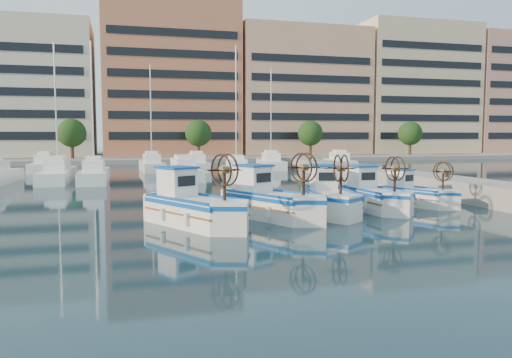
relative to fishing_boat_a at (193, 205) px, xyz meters
name	(u,v)px	position (x,y,z in m)	size (l,w,h in m)	color
ground	(282,220)	(4.13, 0.41, -0.87)	(300.00, 300.00, 0.00)	#193642
quay	(428,183)	(17.13, 8.41, -0.27)	(3.00, 60.00, 1.20)	gray
waterfront	(218,94)	(13.36, 65.45, 10.23)	(180.00, 40.00, 25.60)	gray
yacht_marina	(164,170)	(0.90, 27.96, -0.34)	(38.16, 23.57, 11.50)	white
fishing_boat_a	(193,205)	(0.00, 0.00, 0.00)	(4.06, 5.20, 3.14)	white
fishing_boat_b	(270,200)	(3.73, 0.96, -0.01)	(3.94, 5.16, 3.12)	white
fishing_boat_c	(329,197)	(6.93, 1.54, -0.04)	(2.61, 4.93, 3.00)	white
fishing_boat_d	(372,195)	(9.59, 2.10, -0.08)	(2.18, 4.66, 2.86)	white
fishing_boat_e	(414,193)	(12.66, 3.01, -0.18)	(2.97, 4.13, 2.49)	white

